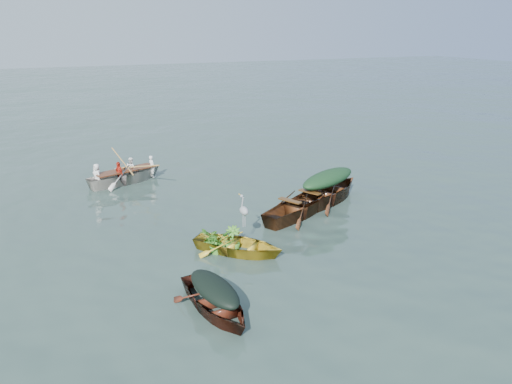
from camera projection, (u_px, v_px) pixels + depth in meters
ground at (288, 250)px, 13.84m from camera, size 140.00×140.00×0.00m
yellow_dinghy at (238, 253)px, 13.64m from camera, size 3.19×3.20×0.85m
dark_covered_boat at (215, 311)px, 10.86m from camera, size 1.71×3.51×0.82m
green_tarp_boat at (327, 203)px, 17.51m from camera, size 5.25×3.64×1.23m
open_wooden_boat at (299, 216)px, 16.31m from camera, size 4.77×3.35×1.09m
rowed_boat at (126, 183)px, 19.68m from camera, size 4.50×2.58×1.03m
dark_tarp_cover at (214, 286)px, 10.66m from camera, size 0.94×1.93×0.40m
green_tarp_cover at (328, 179)px, 17.23m from camera, size 2.89×2.00×0.52m
thwart_benches at (300, 199)px, 16.13m from camera, size 2.45×1.80×0.04m
heron at (244, 216)px, 13.86m from camera, size 0.48×0.48×0.92m
dinghy_weeds at (220, 225)px, 13.62m from camera, size 1.13×1.13×0.60m
rowers at (125, 161)px, 19.39m from camera, size 3.23×2.05×0.76m
oars at (125, 170)px, 19.51m from camera, size 1.39×2.66×0.06m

